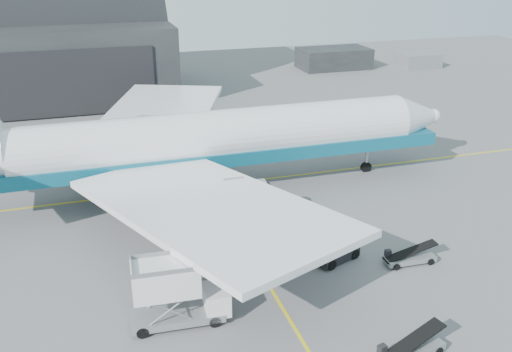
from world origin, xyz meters
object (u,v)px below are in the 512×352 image
object	(u,v)px
airliner	(198,142)
belt_loader_b	(409,257)
catering_truck	(175,293)
pushback_tug	(335,251)
belt_loader_a	(410,350)

from	to	relation	value
airliner	belt_loader_b	distance (m)	23.17
airliner	catering_truck	bearing A→B (deg)	-106.43
catering_truck	belt_loader_b	xyz separation A→B (m)	(18.88, 2.06, -1.77)
pushback_tug	belt_loader_a	bearing A→B (deg)	-114.63
catering_truck	belt_loader_b	world-z (taller)	catering_truck
catering_truck	pushback_tug	xyz separation A→B (m)	(13.62, 4.46, -1.62)
pushback_tug	belt_loader_a	size ratio (longest dim) A/B	0.88
belt_loader_a	belt_loader_b	distance (m)	11.50
belt_loader_b	airliner	bearing A→B (deg)	126.50
pushback_tug	belt_loader_b	world-z (taller)	pushback_tug
airliner	pushback_tug	bearing A→B (deg)	-65.31
airliner	belt_loader_b	size ratio (longest dim) A/B	12.60
airliner	belt_loader_b	bearing A→B (deg)	-55.71
catering_truck	belt_loader_a	size ratio (longest dim) A/B	1.37
belt_loader_a	belt_loader_b	world-z (taller)	belt_loader_a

